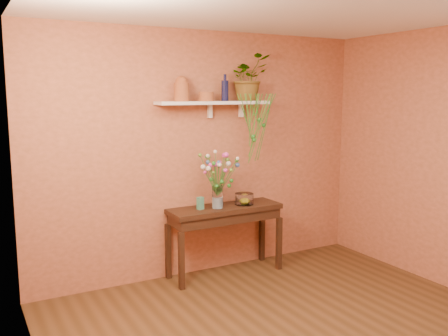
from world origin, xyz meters
The scene contains 13 objects.
room centered at (0.00, 0.00, 1.35)m, with size 4.04×4.04×2.70m.
sideboard centered at (0.14, 1.77, 0.67)m, with size 1.28×0.41×0.78m.
wall_shelf centered at (0.06, 1.87, 1.92)m, with size 1.30×0.24×0.19m.
terracotta_jug centered at (-0.34, 1.85, 2.06)m, with size 0.20×0.20×0.26m.
terracotta_pot centered at (-0.05, 1.85, 1.99)m, with size 0.16×0.16×0.10m, color #9B5430.
blue_bottle centered at (0.19, 1.87, 2.06)m, with size 0.09×0.09×0.29m.
spider_plant centered at (0.49, 1.89, 2.20)m, with size 0.46×0.40×0.52m, color #256E21.
plant_fronds centered at (0.51, 1.73, 1.68)m, with size 0.47×0.40×0.79m.
glass_vase centered at (0.02, 1.74, 0.88)m, with size 0.12×0.12×0.25m.
bouquet centered at (0.04, 1.74, 1.22)m, with size 0.45×0.43×0.49m.
glass_bowl centered at (0.37, 1.76, 0.84)m, with size 0.21×0.21×0.13m.
lemon centered at (0.39, 1.77, 0.82)m, with size 0.07×0.07×0.07m, color yellow.
carton centered at (-0.17, 1.78, 0.85)m, with size 0.07×0.05×0.13m, color teal.
Camera 1 is at (-2.43, -2.87, 2.02)m, focal length 39.21 mm.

